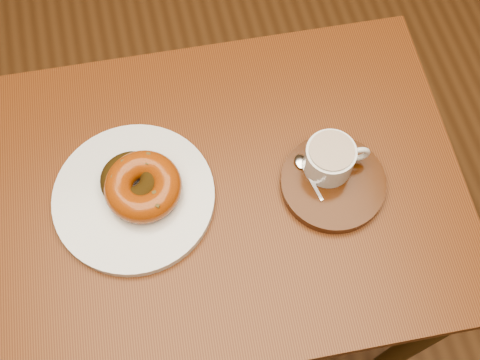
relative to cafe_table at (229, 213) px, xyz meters
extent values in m
cube|color=brown|center=(0.00, 0.00, 0.10)|extent=(0.80, 0.61, 0.03)
cylinder|color=#412D12|center=(0.33, -0.27, -0.26)|extent=(0.04, 0.04, 0.69)
cylinder|color=#412D12|center=(-0.33, 0.27, -0.26)|extent=(0.04, 0.04, 0.69)
cylinder|color=#412D12|center=(0.36, 0.23, -0.26)|extent=(0.04, 0.04, 0.69)
cylinder|color=silver|center=(-0.15, 0.02, 0.12)|extent=(0.29, 0.29, 0.02)
torus|color=#36240A|center=(-0.15, 0.03, 0.15)|extent=(0.13, 0.13, 0.04)
torus|color=#994110|center=(-0.13, 0.02, 0.15)|extent=(0.13, 0.13, 0.04)
cube|color=#4B3B19|center=(-0.09, 0.02, 0.17)|extent=(0.01, 0.01, 0.00)
cube|color=#4B3B19|center=(-0.10, 0.03, 0.17)|extent=(0.01, 0.01, 0.00)
cube|color=#4B3B19|center=(-0.10, 0.04, 0.17)|extent=(0.01, 0.01, 0.00)
cube|color=#4B3B19|center=(-0.11, 0.05, 0.17)|extent=(0.01, 0.01, 0.00)
cube|color=#4B3B19|center=(-0.12, 0.05, 0.17)|extent=(0.01, 0.01, 0.00)
cube|color=#4B3B19|center=(-0.14, 0.05, 0.17)|extent=(0.01, 0.01, 0.00)
cube|color=#4B3B19|center=(-0.15, 0.05, 0.17)|extent=(0.01, 0.01, 0.00)
cube|color=#4B3B19|center=(-0.16, 0.04, 0.17)|extent=(0.01, 0.01, 0.00)
cube|color=#4B3B19|center=(-0.17, 0.03, 0.17)|extent=(0.01, 0.01, 0.00)
cube|color=#4B3B19|center=(-0.17, 0.02, 0.17)|extent=(0.01, 0.01, 0.00)
cube|color=#4B3B19|center=(-0.17, 0.00, 0.17)|extent=(0.01, 0.01, 0.00)
cube|color=#4B3B19|center=(-0.16, -0.01, 0.17)|extent=(0.01, 0.01, 0.00)
cube|color=#4B3B19|center=(-0.15, -0.02, 0.17)|extent=(0.01, 0.01, 0.00)
cube|color=#4B3B19|center=(-0.14, -0.02, 0.17)|extent=(0.01, 0.01, 0.00)
cube|color=#4B3B19|center=(-0.12, -0.02, 0.17)|extent=(0.01, 0.01, 0.00)
cube|color=#4B3B19|center=(-0.11, -0.02, 0.17)|extent=(0.01, 0.01, 0.00)
cube|color=#4B3B19|center=(-0.10, -0.01, 0.17)|extent=(0.01, 0.01, 0.00)
cube|color=#4B3B19|center=(-0.10, 0.00, 0.17)|extent=(0.01, 0.01, 0.00)
cylinder|color=#3C1A08|center=(0.17, -0.04, 0.12)|extent=(0.17, 0.17, 0.02)
cylinder|color=silver|center=(0.16, -0.01, 0.16)|extent=(0.08, 0.08, 0.05)
cylinder|color=brown|center=(0.16, -0.01, 0.19)|extent=(0.07, 0.07, 0.00)
torus|color=silver|center=(0.21, -0.01, 0.16)|extent=(0.04, 0.01, 0.04)
ellipsoid|color=silver|center=(0.12, 0.01, 0.14)|extent=(0.02, 0.03, 0.01)
cube|color=silver|center=(0.13, -0.03, 0.14)|extent=(0.02, 0.07, 0.00)
camera|label=1|loc=(-0.07, -0.39, 1.01)|focal=45.00mm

